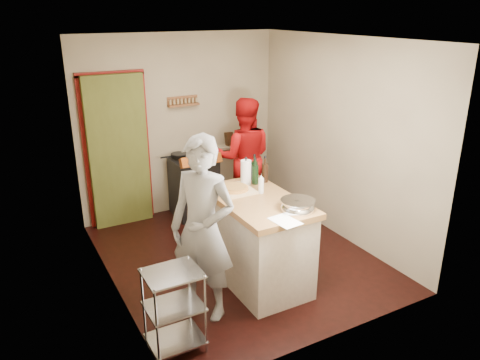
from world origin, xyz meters
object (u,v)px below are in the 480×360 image
(stove, at_px, (194,186))
(person_red, at_px, (244,157))
(island, at_px, (258,239))
(wire_shelving, at_px, (174,307))
(person_stripe, at_px, (203,230))

(stove, xyz_separation_m, person_red, (0.68, -0.28, 0.42))
(island, relative_size, person_red, 0.82)
(stove, relative_size, wire_shelving, 1.26)
(wire_shelving, height_order, person_red, person_red)
(stove, xyz_separation_m, person_stripe, (-0.87, -2.25, 0.47))
(stove, xyz_separation_m, island, (-0.11, -2.00, 0.07))
(stove, relative_size, island, 0.70)
(stove, distance_m, person_stripe, 2.45)
(island, bearing_deg, stove, 86.96)
(stove, height_order, person_stripe, person_stripe)
(wire_shelving, distance_m, person_stripe, 0.77)
(wire_shelving, distance_m, person_red, 3.12)
(stove, bearing_deg, person_stripe, -111.10)
(person_stripe, height_order, person_red, person_stripe)
(person_red, bearing_deg, island, 92.92)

